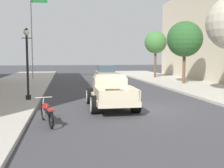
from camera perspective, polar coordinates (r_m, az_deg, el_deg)
name	(u,v)px	position (r m, az deg, el deg)	size (l,w,h in m)	color
ground_plane	(133,109)	(13.21, 4.31, -5.15)	(140.00, 140.00, 0.00)	#3D3D42
hotrod_truck_cream	(110,92)	(13.70, -0.40, -1.55)	(2.24, 4.96, 1.58)	beige
motorcycle_parked	(47,112)	(10.49, -13.17, -5.64)	(0.76, 2.07, 0.93)	black
car_background_tan	(106,74)	(27.05, -1.33, 2.01)	(1.98, 4.36, 1.65)	tan
street_lamp_near	(27,58)	(15.61, -16.92, 5.09)	(0.50, 0.32, 3.85)	black
flagpole	(34,25)	(30.58, -15.69, 11.61)	(1.74, 0.16, 9.16)	#B2B2B7
street_tree_second	(185,39)	(25.14, 14.62, 8.83)	(3.07, 3.07, 5.35)	brown
street_tree_third	(156,43)	(31.70, 8.89, 8.35)	(2.45, 2.45, 5.13)	brown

